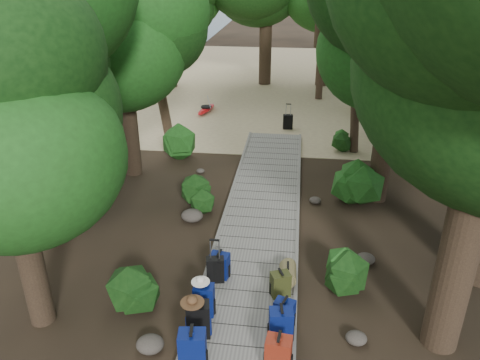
% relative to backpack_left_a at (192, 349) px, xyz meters
% --- Properties ---
extents(ground, '(120.00, 120.00, 0.00)m').
position_rel_backpack_left_a_xyz_m(ground, '(0.67, 4.57, -0.53)').
color(ground, '#332519').
rests_on(ground, ground).
extents(sand_beach, '(40.00, 22.00, 0.02)m').
position_rel_backpack_left_a_xyz_m(sand_beach, '(0.67, 20.57, -0.52)').
color(sand_beach, tan).
rests_on(sand_beach, ground).
extents(boardwalk, '(2.00, 12.00, 0.12)m').
position_rel_backpack_left_a_xyz_m(boardwalk, '(0.67, 5.57, -0.47)').
color(boardwalk, gray).
rests_on(boardwalk, ground).
extents(backpack_left_a, '(0.47, 0.36, 0.83)m').
position_rel_backpack_left_a_xyz_m(backpack_left_a, '(0.00, 0.00, 0.00)').
color(backpack_left_a, navy).
rests_on(backpack_left_a, boardwalk).
extents(backpack_left_b, '(0.46, 0.37, 0.76)m').
position_rel_backpack_left_a_xyz_m(backpack_left_b, '(-0.07, 0.76, -0.03)').
color(backpack_left_b, black).
rests_on(backpack_left_b, boardwalk).
extents(backpack_left_c, '(0.39, 0.29, 0.70)m').
position_rel_backpack_left_a_xyz_m(backpack_left_c, '(-0.07, 1.31, -0.06)').
color(backpack_left_c, navy).
rests_on(backpack_left_c, boardwalk).
extents(backpack_left_d, '(0.44, 0.35, 0.60)m').
position_rel_backpack_left_a_xyz_m(backpack_left_d, '(0.02, 2.49, -0.11)').
color(backpack_left_d, navy).
rests_on(backpack_left_d, boardwalk).
extents(backpack_right_a, '(0.44, 0.34, 0.74)m').
position_rel_backpack_left_a_xyz_m(backpack_right_a, '(1.38, 0.13, -0.04)').
color(backpack_right_a, maroon).
rests_on(backpack_right_a, boardwalk).
extents(backpack_right_b, '(0.44, 0.34, 0.74)m').
position_rel_backpack_left_a_xyz_m(backpack_right_b, '(1.39, 0.79, -0.04)').
color(backpack_right_b, navy).
rests_on(backpack_right_b, boardwalk).
extents(backpack_right_c, '(0.42, 0.35, 0.61)m').
position_rel_backpack_left_a_xyz_m(backpack_right_c, '(1.44, 1.18, -0.11)').
color(backpack_right_c, navy).
rests_on(backpack_right_c, boardwalk).
extents(backpack_right_d, '(0.45, 0.39, 0.57)m').
position_rel_backpack_left_a_xyz_m(backpack_right_d, '(1.32, 2.05, -0.13)').
color(backpack_right_d, '#3C3E17').
rests_on(backpack_right_d, boardwalk).
extents(duffel_right_khaki, '(0.37, 0.55, 0.36)m').
position_rel_backpack_left_a_xyz_m(duffel_right_khaki, '(1.45, 2.52, -0.23)').
color(duffel_right_khaki, olive).
rests_on(duffel_right_khaki, boardwalk).
extents(suitcase_on_boardwalk, '(0.40, 0.27, 0.57)m').
position_rel_backpack_left_a_xyz_m(suitcase_on_boardwalk, '(-0.04, 2.32, -0.13)').
color(suitcase_on_boardwalk, black).
rests_on(suitcase_on_boardwalk, boardwalk).
extents(lone_suitcase_on_sand, '(0.40, 0.26, 0.58)m').
position_rel_backpack_left_a_xyz_m(lone_suitcase_on_sand, '(1.12, 12.53, -0.22)').
color(lone_suitcase_on_sand, black).
rests_on(lone_suitcase_on_sand, sand_beach).
extents(hat_brown, '(0.42, 0.42, 0.13)m').
position_rel_backpack_left_a_xyz_m(hat_brown, '(-0.14, 0.70, 0.41)').
color(hat_brown, '#51351E').
rests_on(hat_brown, backpack_left_b).
extents(hat_white, '(0.35, 0.35, 0.12)m').
position_rel_backpack_left_a_xyz_m(hat_white, '(-0.13, 1.34, 0.35)').
color(hat_white, silver).
rests_on(hat_white, backpack_left_c).
extents(kayak, '(1.39, 3.60, 0.35)m').
position_rel_backpack_left_a_xyz_m(kayak, '(-2.57, 14.35, -0.34)').
color(kayak, '#B90F13').
rests_on(kayak, sand_beach).
extents(sun_lounger, '(1.14, 2.11, 0.65)m').
position_rel_backpack_left_a_xyz_m(sun_lounger, '(4.29, 14.99, -0.19)').
color(sun_lounger, silver).
rests_on(sun_lounger, sand_beach).
extents(tree_right_c, '(4.53, 4.53, 7.83)m').
position_rel_backpack_left_a_xyz_m(tree_right_c, '(3.84, 6.77, 3.38)').
color(tree_right_c, black).
rests_on(tree_right_c, ground).
extents(tree_right_e, '(4.88, 4.88, 8.79)m').
position_rel_backpack_left_a_xyz_m(tree_right_e, '(4.99, 11.82, 3.86)').
color(tree_right_e, black).
rests_on(tree_right_e, ground).
extents(tree_left_a, '(3.89, 3.89, 6.48)m').
position_rel_backpack_left_a_xyz_m(tree_left_a, '(-3.11, 0.89, 2.70)').
color(tree_left_a, black).
rests_on(tree_left_a, ground).
extents(tree_left_b, '(4.46, 4.46, 8.02)m').
position_rel_backpack_left_a_xyz_m(tree_left_b, '(-4.34, 3.76, 3.48)').
color(tree_left_b, black).
rests_on(tree_left_b, ground).
extents(tree_left_c, '(4.18, 4.18, 7.27)m').
position_rel_backpack_left_a_xyz_m(tree_left_c, '(-3.61, 7.63, 3.10)').
color(tree_left_c, black).
rests_on(tree_left_c, ground).
extents(tree_back_d, '(4.45, 4.45, 7.42)m').
position_rel_backpack_left_a_xyz_m(tree_back_d, '(-5.25, 18.69, 3.18)').
color(tree_back_d, black).
rests_on(tree_back_d, ground).
extents(palm_right_a, '(4.08, 4.08, 6.96)m').
position_rel_backpack_left_a_xyz_m(palm_right_a, '(3.67, 10.60, 2.95)').
color(palm_right_a, '#144413').
rests_on(palm_right_a, ground).
extents(palm_right_b, '(4.14, 4.14, 7.99)m').
position_rel_backpack_left_a_xyz_m(palm_right_b, '(5.91, 14.91, 3.46)').
color(palm_right_b, '#144413').
rests_on(palm_right_b, ground).
extents(palm_right_c, '(4.59, 4.59, 7.30)m').
position_rel_backpack_left_a_xyz_m(palm_right_c, '(2.72, 17.44, 3.12)').
color(palm_right_c, '#144413').
rests_on(palm_right_c, ground).
extents(palm_left_a, '(4.96, 4.96, 7.89)m').
position_rel_backpack_left_a_xyz_m(palm_left_a, '(-3.75, 11.23, 3.41)').
color(palm_left_a, '#144413').
rests_on(palm_left_a, ground).
extents(rock_left_a, '(0.49, 0.44, 0.27)m').
position_rel_backpack_left_a_xyz_m(rock_left_a, '(-0.86, 0.40, -0.40)').
color(rock_left_a, '#4C473F').
rests_on(rock_left_a, ground).
extents(rock_left_b, '(0.33, 0.29, 0.18)m').
position_rel_backpack_left_a_xyz_m(rock_left_b, '(-2.01, 2.18, -0.44)').
color(rock_left_b, '#4C473F').
rests_on(rock_left_b, ground).
extents(rock_left_c, '(0.57, 0.51, 0.31)m').
position_rel_backpack_left_a_xyz_m(rock_left_c, '(-1.11, 4.89, -0.38)').
color(rock_left_c, '#4C473F').
rests_on(rock_left_c, ground).
extents(rock_left_d, '(0.26, 0.24, 0.14)m').
position_rel_backpack_left_a_xyz_m(rock_left_d, '(-1.51, 7.89, -0.46)').
color(rock_left_d, '#4C473F').
rests_on(rock_left_d, ground).
extents(rock_right_a, '(0.38, 0.35, 0.21)m').
position_rel_backpack_left_a_xyz_m(rock_right_a, '(2.73, 1.03, -0.43)').
color(rock_right_a, '#4C473F').
rests_on(rock_right_a, ground).
extents(rock_right_b, '(0.43, 0.39, 0.24)m').
position_rel_backpack_left_a_xyz_m(rock_right_b, '(3.17, 3.53, -0.41)').
color(rock_right_b, '#4C473F').
rests_on(rock_right_b, ground).
extents(rock_right_c, '(0.33, 0.30, 0.18)m').
position_rel_backpack_left_a_xyz_m(rock_right_c, '(2.10, 6.29, -0.44)').
color(rock_right_c, '#4C473F').
rests_on(rock_right_c, ground).
extents(rock_right_d, '(0.52, 0.47, 0.28)m').
position_rel_backpack_left_a_xyz_m(rock_right_d, '(3.32, 8.32, -0.39)').
color(rock_right_d, '#4C473F').
rests_on(rock_right_d, ground).
extents(shrub_left_a, '(1.06, 1.06, 0.96)m').
position_rel_backpack_left_a_xyz_m(shrub_left_a, '(-1.53, 1.38, -0.05)').
color(shrub_left_a, '#194514').
rests_on(shrub_left_a, ground).
extents(shrub_left_b, '(0.97, 0.97, 0.87)m').
position_rel_backpack_left_a_xyz_m(shrub_left_b, '(-1.04, 5.51, -0.10)').
color(shrub_left_b, '#194514').
rests_on(shrub_left_b, ground).
extents(shrub_left_c, '(1.31, 1.31, 1.18)m').
position_rel_backpack_left_a_xyz_m(shrub_left_c, '(-2.36, 9.10, 0.06)').
color(shrub_left_c, '#194514').
rests_on(shrub_left_c, ground).
extents(shrub_right_a, '(1.01, 1.01, 0.91)m').
position_rel_backpack_left_a_xyz_m(shrub_right_a, '(2.59, 2.55, -0.08)').
color(shrub_right_a, '#194514').
rests_on(shrub_right_a, ground).
extents(shrub_right_b, '(1.44, 1.44, 1.30)m').
position_rel_backpack_left_a_xyz_m(shrub_right_b, '(3.25, 6.35, 0.12)').
color(shrub_right_b, '#194514').
rests_on(shrub_right_b, ground).
extents(shrub_right_c, '(0.74, 0.74, 0.66)m').
position_rel_backpack_left_a_xyz_m(shrub_right_c, '(3.00, 10.39, -0.20)').
color(shrub_right_c, '#194514').
rests_on(shrub_right_c, ground).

